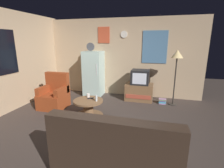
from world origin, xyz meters
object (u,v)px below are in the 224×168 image
(tv_stand, at_px, (139,92))
(crt_tv, at_px, (140,77))
(armchair, at_px, (54,95))
(remote_control, at_px, (91,98))
(couch, at_px, (116,152))
(mug_ceramic_white, at_px, (88,95))
(book_stack, at_px, (162,101))
(wine_glass, at_px, (96,98))
(coffee_table, at_px, (88,108))
(fridge, at_px, (94,74))
(standing_lamp, at_px, (177,58))

(tv_stand, relative_size, crt_tv, 1.56)
(tv_stand, xyz_separation_m, armchair, (-2.23, -1.21, 0.08))
(remote_control, bearing_deg, couch, -87.19)
(crt_tv, bearing_deg, mug_ceramic_white, -131.37)
(remote_control, relative_size, book_stack, 0.70)
(crt_tv, distance_m, wine_glass, 1.80)
(crt_tv, relative_size, coffee_table, 0.75)
(couch, bearing_deg, crt_tv, 89.97)
(fridge, distance_m, wine_glass, 1.83)
(fridge, height_order, coffee_table, fridge)
(standing_lamp, xyz_separation_m, remote_control, (-2.07, -1.29, -0.92))
(mug_ceramic_white, height_order, remote_control, mug_ceramic_white)
(crt_tv, bearing_deg, book_stack, -11.85)
(wine_glass, bearing_deg, fridge, 112.98)
(wine_glass, relative_size, mug_ceramic_white, 1.67)
(remote_control, relative_size, armchair, 0.16)
(mug_ceramic_white, bearing_deg, crt_tv, 48.63)
(fridge, relative_size, armchair, 1.84)
(coffee_table, xyz_separation_m, remote_control, (0.01, 0.12, 0.23))
(couch, xyz_separation_m, book_stack, (0.70, 2.98, -0.24))
(standing_lamp, xyz_separation_m, couch, (-1.00, -2.99, -1.05))
(crt_tv, relative_size, mug_ceramic_white, 6.00)
(crt_tv, xyz_separation_m, couch, (-0.00, -3.13, -0.43))
(mug_ceramic_white, bearing_deg, wine_glass, -36.37)
(remote_control, height_order, book_stack, remote_control)
(fridge, bearing_deg, wine_glass, -67.02)
(tv_stand, distance_m, standing_lamp, 1.50)
(coffee_table, bearing_deg, fridge, 106.50)
(standing_lamp, relative_size, armchair, 1.66)
(mug_ceramic_white, relative_size, book_stack, 0.42)
(book_stack, bearing_deg, wine_glass, -138.08)
(standing_lamp, height_order, remote_control, standing_lamp)
(wine_glass, bearing_deg, armchair, 165.81)
(fridge, distance_m, tv_stand, 1.64)
(tv_stand, height_order, wine_glass, wine_glass)
(crt_tv, bearing_deg, fridge, 175.79)
(crt_tv, distance_m, armchair, 2.58)
(fridge, relative_size, wine_glass, 11.80)
(armchair, bearing_deg, standing_lamp, 18.15)
(coffee_table, height_order, book_stack, coffee_table)
(tv_stand, relative_size, wine_glass, 5.60)
(couch, bearing_deg, book_stack, 76.72)
(standing_lamp, distance_m, couch, 3.32)
(remote_control, bearing_deg, wine_glass, -61.33)
(wine_glass, bearing_deg, book_stack, 41.92)
(couch, bearing_deg, tv_stand, 90.27)
(coffee_table, relative_size, armchair, 0.75)
(standing_lamp, distance_m, wine_glass, 2.49)
(book_stack, bearing_deg, mug_ceramic_white, -147.72)
(fridge, height_order, tv_stand, fridge)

